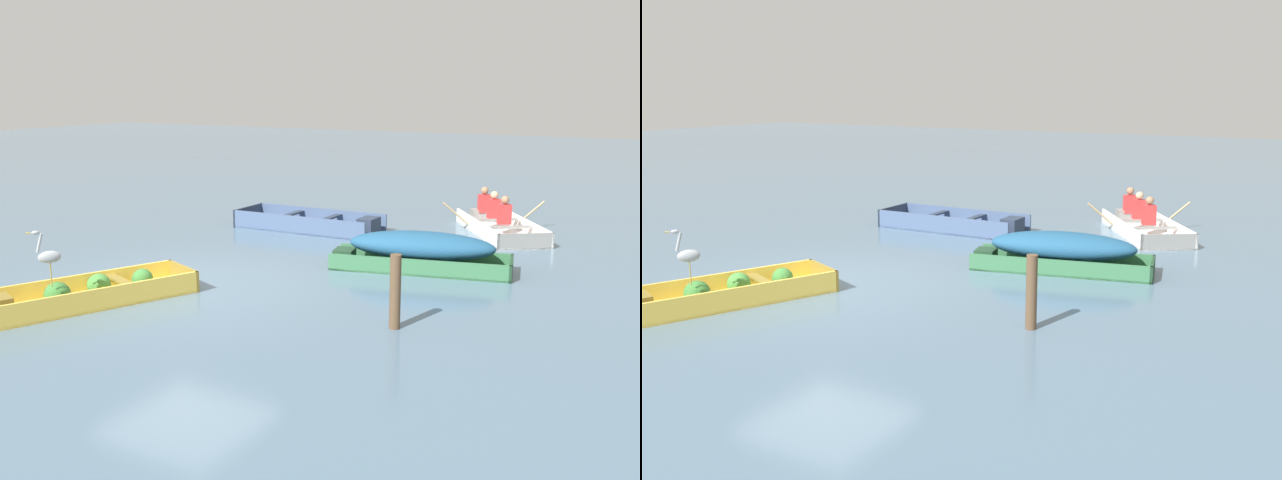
{
  "view_description": "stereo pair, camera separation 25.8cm",
  "coord_description": "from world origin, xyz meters",
  "views": [
    {
      "loc": [
        7.62,
        -8.91,
        3.28
      ],
      "look_at": [
        1.01,
        2.9,
        0.35
      ],
      "focal_mm": 40.0,
      "sensor_mm": 36.0,
      "label": 1
    },
    {
      "loc": [
        7.85,
        -8.78,
        3.28
      ],
      "look_at": [
        1.01,
        2.9,
        0.35
      ],
      "focal_mm": 40.0,
      "sensor_mm": 36.0,
      "label": 2
    }
  ],
  "objects": [
    {
      "name": "ground_plane",
      "position": [
        0.0,
        0.0,
        0.0
      ],
      "size": [
        80.0,
        80.0,
        0.0
      ],
      "primitive_type": "plane",
      "color": "slate"
    },
    {
      "name": "heron_on_dinghy",
      "position": [
        -0.66,
        -2.13,
        0.9
      ],
      "size": [
        0.34,
        0.41,
        0.84
      ],
      "color": "olive",
      "rests_on": "dinghy_yellow_foreground"
    },
    {
      "name": "dinghy_yellow_foreground",
      "position": [
        -0.64,
        -1.47,
        0.15
      ],
      "size": [
        2.14,
        3.29,
        0.43
      ],
      "color": "#E5BC47",
      "rests_on": "ground"
    },
    {
      "name": "rowboat_white_with_crew",
      "position": [
        3.36,
        7.02,
        0.2
      ],
      "size": [
        2.73,
        3.26,
        0.91
      ],
      "color": "white",
      "rests_on": "ground"
    },
    {
      "name": "mooring_post",
      "position": [
        3.94,
        -0.23,
        0.53
      ],
      "size": [
        0.15,
        0.15,
        1.05
      ],
      "primitive_type": "cylinder",
      "color": "brown",
      "rests_on": "ground"
    },
    {
      "name": "skiff_slate_blue_near_moored",
      "position": [
        -0.41,
        5.19,
        0.14
      ],
      "size": [
        3.44,
        1.27,
        0.41
      ],
      "color": "#475B7F",
      "rests_on": "ground"
    },
    {
      "name": "skiff_green_mid_moored",
      "position": [
        3.07,
        2.92,
        0.39
      ],
      "size": [
        3.35,
        1.64,
        0.72
      ],
      "color": "#387047",
      "rests_on": "ground"
    }
  ]
}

